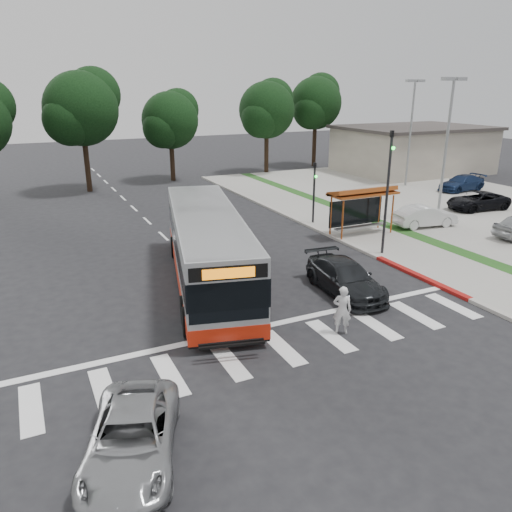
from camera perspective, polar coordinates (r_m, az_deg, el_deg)
ground at (r=21.61m, az=-3.36°, el=-4.55°), size 140.00×140.00×0.00m
sidewalk_east at (r=33.29m, az=9.01°, el=3.80°), size 4.00×40.00×0.12m
curb_east at (r=32.23m, az=6.07°, el=3.46°), size 0.30×40.00×0.15m
curb_east_red at (r=24.71m, az=18.22°, el=-2.25°), size 0.32×6.00×0.15m
parking_lot at (r=42.48m, az=21.03°, el=6.02°), size 18.00×36.00×0.10m
commercial_building at (r=55.43m, az=17.44°, el=11.40°), size 14.00×10.00×4.40m
building_roof_cap at (r=55.21m, az=17.69°, el=13.81°), size 14.60×10.60×0.30m
crosswalk_ladder at (r=17.54m, az=2.99°, el=-10.39°), size 18.00×2.60×0.01m
bus_shelter at (r=30.38m, az=12.00°, el=6.62°), size 4.20×1.60×2.86m
traffic_signal_ne_tall at (r=26.60m, az=14.86°, el=8.06°), size 0.18×0.37×6.50m
traffic_signal_ne_short at (r=32.40m, az=6.67°, el=7.88°), size 0.18×0.37×4.00m
lot_light_front at (r=35.33m, az=21.10°, el=13.31°), size 1.90×0.35×9.01m
lot_light_mid at (r=46.66m, az=17.37°, el=14.75°), size 1.90×0.35×9.01m
tree_ne_a at (r=52.11m, az=1.28°, el=16.44°), size 6.16×5.74×9.30m
tree_ne_b at (r=57.28m, az=6.88°, el=17.06°), size 6.16×5.74×10.02m
tree_north_a at (r=44.84m, az=-19.28°, el=15.74°), size 6.60×6.15×10.17m
tree_north_b at (r=48.47m, az=-9.73°, el=15.14°), size 5.72×5.33×8.43m
transit_bus at (r=22.39m, az=-5.58°, el=0.77°), size 5.77×13.10×3.31m
pedestrian at (r=18.35m, az=9.82°, el=-6.10°), size 0.80×0.74×1.83m
dark_sedan at (r=21.93m, az=10.15°, el=-2.48°), size 2.44×5.02×1.41m
silver_suv_south at (r=12.99m, az=-14.02°, el=-19.54°), size 3.46×4.89×1.24m
parked_car_1 at (r=33.42m, az=18.75°, el=4.34°), size 4.24×1.98×1.34m
parked_car_2 at (r=39.55m, az=24.02°, el=5.79°), size 4.78×2.57×1.28m
parked_car_3 at (r=46.33m, az=22.45°, el=7.72°), size 4.64×2.23×1.31m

